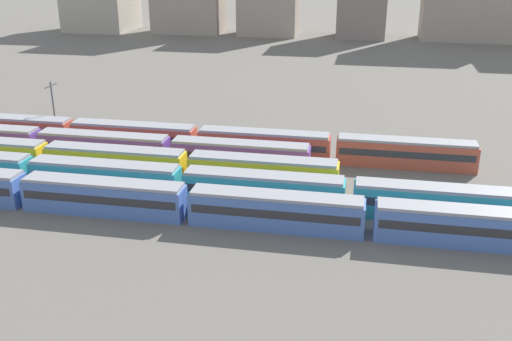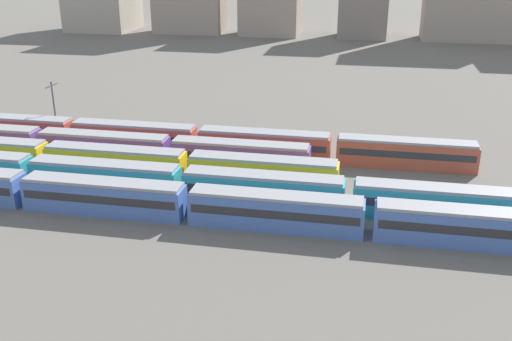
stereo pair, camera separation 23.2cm
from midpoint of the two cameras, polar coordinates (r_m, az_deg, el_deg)
name	(u,v)px [view 1 (the left image)]	position (r m, az deg, el deg)	size (l,w,h in m)	color
ground_plane	(43,170)	(80.56, -20.21, 0.03)	(600.00, 600.00, 0.00)	#666059
train_track_0	(188,203)	(61.86, -6.82, -3.20)	(74.70, 3.06, 3.75)	#4C70BC
train_track_1	(182,183)	(67.05, -7.34, -1.24)	(74.70, 3.06, 3.75)	teal
train_track_2	(115,162)	(75.25, -13.71, 0.85)	(55.80, 3.06, 3.75)	yellow
train_track_3	(104,147)	(81.31, -14.77, 2.28)	(55.80, 3.06, 3.75)	#6B429E
train_track_4	(197,140)	(81.79, -5.83, 3.01)	(74.70, 3.06, 3.75)	#BC4C38
catenary_pole_1	(53,107)	(92.50, -19.30, 5.94)	(0.24, 3.20, 8.55)	#4C4C51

